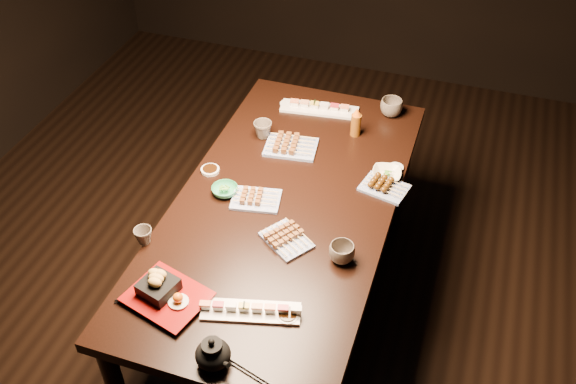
# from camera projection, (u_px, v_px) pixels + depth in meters

# --- Properties ---
(ground) EXTENTS (5.00, 5.00, 0.00)m
(ground) POSITION_uv_depth(u_px,v_px,m) (255.00, 313.00, 3.21)
(ground) COLOR black
(ground) RESTS_ON ground
(dining_table) EXTENTS (1.22, 1.94, 0.75)m
(dining_table) POSITION_uv_depth(u_px,v_px,m) (285.00, 263.00, 2.96)
(dining_table) COLOR black
(dining_table) RESTS_ON ground
(sushi_platter_near) EXTENTS (0.37, 0.18, 0.04)m
(sushi_platter_near) POSITION_uv_depth(u_px,v_px,m) (251.00, 309.00, 2.26)
(sushi_platter_near) COLOR white
(sushi_platter_near) RESTS_ON dining_table
(sushi_platter_far) EXTENTS (0.40, 0.15, 0.05)m
(sushi_platter_far) POSITION_uv_depth(u_px,v_px,m) (319.00, 106.00, 3.22)
(sushi_platter_far) COLOR white
(sushi_platter_far) RESTS_ON dining_table
(yakitori_plate_center) EXTENTS (0.23, 0.18, 0.05)m
(yakitori_plate_center) POSITION_uv_depth(u_px,v_px,m) (256.00, 196.00, 2.70)
(yakitori_plate_center) COLOR #828EB6
(yakitori_plate_center) RESTS_ON dining_table
(yakitori_plate_right) EXTENTS (0.24, 0.23, 0.05)m
(yakitori_plate_right) POSITION_uv_depth(u_px,v_px,m) (286.00, 237.00, 2.53)
(yakitori_plate_right) COLOR #828EB6
(yakitori_plate_right) RESTS_ON dining_table
(yakitori_plate_left) EXTENTS (0.26, 0.20, 0.06)m
(yakitori_plate_left) POSITION_uv_depth(u_px,v_px,m) (291.00, 143.00, 2.98)
(yakitori_plate_left) COLOR #828EB6
(yakitori_plate_left) RESTS_ON dining_table
(tsukune_plate) EXTENTS (0.22, 0.18, 0.05)m
(tsukune_plate) POSITION_uv_depth(u_px,v_px,m) (385.00, 185.00, 2.76)
(tsukune_plate) COLOR #828EB6
(tsukune_plate) RESTS_ON dining_table
(edamame_bowl_green) EXTENTS (0.12, 0.12, 0.04)m
(edamame_bowl_green) POSITION_uv_depth(u_px,v_px,m) (225.00, 190.00, 2.75)
(edamame_bowl_green) COLOR #329A60
(edamame_bowl_green) RESTS_ON dining_table
(edamame_bowl_cream) EXTENTS (0.14, 0.14, 0.03)m
(edamame_bowl_cream) POSITION_uv_depth(u_px,v_px,m) (387.00, 174.00, 2.83)
(edamame_bowl_cream) COLOR #F1E6C5
(edamame_bowl_cream) RESTS_ON dining_table
(tempura_tray) EXTENTS (0.33, 0.29, 0.10)m
(tempura_tray) POSITION_uv_depth(u_px,v_px,m) (166.00, 291.00, 2.29)
(tempura_tray) COLOR black
(tempura_tray) RESTS_ON dining_table
(teacup_near_left) EXTENTS (0.08, 0.08, 0.07)m
(teacup_near_left) POSITION_uv_depth(u_px,v_px,m) (144.00, 236.00, 2.52)
(teacup_near_left) COLOR brown
(teacup_near_left) RESTS_ON dining_table
(teacup_mid_right) EXTENTS (0.10, 0.10, 0.08)m
(teacup_mid_right) POSITION_uv_depth(u_px,v_px,m) (342.00, 253.00, 2.44)
(teacup_mid_right) COLOR brown
(teacup_mid_right) RESTS_ON dining_table
(teacup_far_left) EXTENTS (0.12, 0.12, 0.08)m
(teacup_far_left) POSITION_uv_depth(u_px,v_px,m) (263.00, 130.00, 3.04)
(teacup_far_left) COLOR brown
(teacup_far_left) RESTS_ON dining_table
(teacup_far_right) EXTENTS (0.15, 0.15, 0.09)m
(teacup_far_right) POSITION_uv_depth(u_px,v_px,m) (391.00, 107.00, 3.18)
(teacup_far_right) COLOR brown
(teacup_far_right) RESTS_ON dining_table
(teapot) EXTENTS (0.19, 0.19, 0.12)m
(teapot) POSITION_uv_depth(u_px,v_px,m) (213.00, 352.00, 2.08)
(teapot) COLOR black
(teapot) RESTS_ON dining_table
(condiment_bottle) EXTENTS (0.06, 0.06, 0.15)m
(condiment_bottle) POSITION_uv_depth(u_px,v_px,m) (356.00, 122.00, 3.03)
(condiment_bottle) COLOR brown
(condiment_bottle) RESTS_ON dining_table
(sauce_dish_west) EXTENTS (0.12, 0.12, 0.01)m
(sauce_dish_west) POSITION_uv_depth(u_px,v_px,m) (210.00, 170.00, 2.87)
(sauce_dish_west) COLOR white
(sauce_dish_west) RESTS_ON dining_table
(sauce_dish_east) EXTENTS (0.09, 0.09, 0.01)m
(sauce_dish_east) POSITION_uv_depth(u_px,v_px,m) (396.00, 168.00, 2.88)
(sauce_dish_east) COLOR white
(sauce_dish_east) RESTS_ON dining_table
(sauce_dish_se) EXTENTS (0.10, 0.10, 0.01)m
(sauce_dish_se) POSITION_uv_depth(u_px,v_px,m) (288.00, 316.00, 2.26)
(sauce_dish_se) COLOR white
(sauce_dish_se) RESTS_ON dining_table
(sauce_dish_nw) EXTENTS (0.11, 0.11, 0.01)m
(sauce_dish_nw) POSITION_uv_depth(u_px,v_px,m) (288.00, 104.00, 3.26)
(sauce_dish_nw) COLOR white
(sauce_dish_nw) RESTS_ON dining_table
(chopsticks_near) EXTENTS (0.20, 0.10, 0.01)m
(chopsticks_near) POSITION_uv_depth(u_px,v_px,m) (143.00, 300.00, 2.31)
(chopsticks_near) COLOR black
(chopsticks_near) RESTS_ON dining_table
(chopsticks_se) EXTENTS (0.21, 0.08, 0.01)m
(chopsticks_se) POSITION_uv_depth(u_px,v_px,m) (254.00, 376.00, 2.08)
(chopsticks_se) COLOR black
(chopsticks_se) RESTS_ON dining_table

